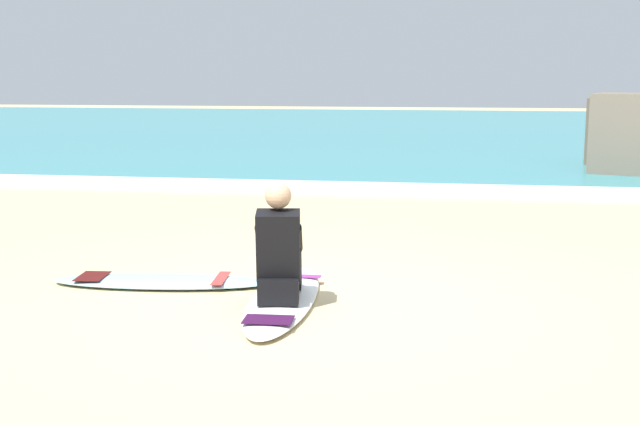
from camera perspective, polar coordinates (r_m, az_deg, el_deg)
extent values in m
plane|color=#CCB584|center=(6.74, -0.83, -6.39)|extent=(80.00, 80.00, 0.00)
cube|color=teal|center=(26.66, 6.88, 5.65)|extent=(80.00, 28.00, 0.10)
cube|color=white|center=(13.05, 4.21, 1.64)|extent=(80.00, 0.90, 0.11)
ellipsoid|color=white|center=(6.81, -2.53, -5.92)|extent=(0.63, 2.25, 0.07)
cube|color=purple|center=(7.40, -1.78, -4.36)|extent=(0.48, 0.12, 0.01)
cube|color=#351037|center=(6.13, -3.58, -7.34)|extent=(0.38, 0.26, 0.01)
cube|color=black|center=(6.54, -2.88, -5.30)|extent=(0.36, 0.31, 0.20)
cylinder|color=black|center=(6.69, -3.67, -3.65)|extent=(0.21, 0.42, 0.43)
cylinder|color=black|center=(6.90, -3.68, -3.50)|extent=(0.16, 0.28, 0.42)
cube|color=black|center=(7.01, -3.67, -4.92)|extent=(0.13, 0.23, 0.05)
cylinder|color=black|center=(6.68, -1.95, -3.66)|extent=(0.21, 0.42, 0.43)
cylinder|color=black|center=(6.88, -1.77, -3.51)|extent=(0.16, 0.28, 0.42)
cube|color=black|center=(7.00, -1.70, -4.93)|extent=(0.13, 0.23, 0.05)
cube|color=black|center=(6.50, -2.89, -2.23)|extent=(0.38, 0.34, 0.57)
sphere|color=tan|center=(6.46, -2.91, 1.21)|extent=(0.21, 0.21, 0.21)
cylinder|color=black|center=(6.65, -4.03, -1.75)|extent=(0.15, 0.41, 0.31)
cylinder|color=black|center=(6.63, -1.62, -1.75)|extent=(0.15, 0.41, 0.31)
ellipsoid|color=#9ED1E5|center=(7.49, -10.93, -4.65)|extent=(1.97, 0.71, 0.07)
cube|color=red|center=(7.37, -6.85, -4.48)|extent=(0.15, 0.49, 0.01)
cube|color=#4A1311|center=(7.66, -15.43, -4.22)|extent=(0.28, 0.39, 0.01)
cube|color=brown|center=(17.17, 19.98, 5.14)|extent=(1.37, 1.37, 1.38)
cube|color=brown|center=(16.67, 20.64, 3.51)|extent=(1.17, 1.16, 0.53)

